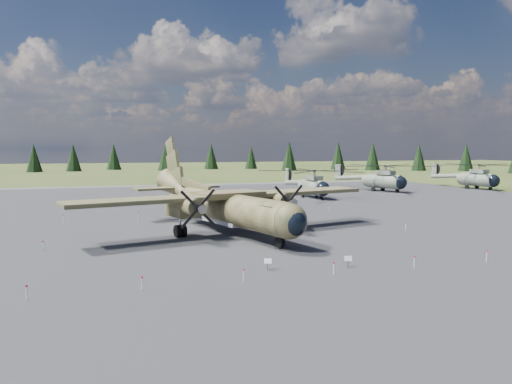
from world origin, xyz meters
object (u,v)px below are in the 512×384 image
object	(u,v)px
helicopter_mid	(383,173)
helicopter_far	(477,171)
transport_plane	(223,202)
helicopter_near	(313,178)

from	to	relation	value
helicopter_mid	helicopter_far	world-z (taller)	helicopter_mid
transport_plane	helicopter_near	distance (m)	35.42
helicopter_near	helicopter_far	distance (m)	39.17
helicopter_near	helicopter_far	xyz separation A→B (m)	(38.58, 6.74, 0.25)
helicopter_near	helicopter_mid	distance (m)	19.24
helicopter_near	transport_plane	bearing A→B (deg)	-130.35
transport_plane	helicopter_mid	bearing A→B (deg)	27.18
transport_plane	helicopter_far	xyz separation A→B (m)	(60.50, 34.56, 0.64)
helicopter_near	helicopter_mid	size ratio (longest dim) A/B	0.86
transport_plane	helicopter_far	bearing A→B (deg)	15.24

